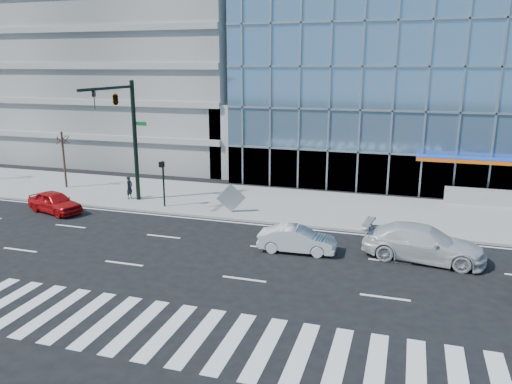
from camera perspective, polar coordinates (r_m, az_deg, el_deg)
ground at (r=25.71m, az=1.49°, el=-6.42°), size 160.00×160.00×0.00m
sidewalk at (r=33.08m, az=5.27°, el=-1.58°), size 120.00×8.00×0.15m
theatre_building at (r=49.75m, az=26.44°, el=11.03°), size 42.00×26.00×15.00m
parking_garage at (r=55.84m, az=-11.48°, el=14.98°), size 24.00×24.00×20.00m
ramp_block at (r=43.43m, az=0.35°, el=6.25°), size 6.00×8.00×6.00m
traffic_signal at (r=32.90m, az=-15.12°, el=8.71°), size 1.14×5.74×8.00m
ped_signal_post at (r=32.59m, az=-10.59°, el=1.74°), size 0.30×0.33×3.00m
street_tree_near at (r=39.59m, az=-21.29°, el=5.63°), size 1.10×1.10×4.23m
white_suv at (r=25.30m, az=18.57°, el=-5.56°), size 5.93×2.94×1.66m
white_sedan at (r=25.12m, az=4.72°, el=-5.43°), size 3.94×1.55×1.28m
red_sedan at (r=34.04m, az=-22.02°, el=-1.07°), size 4.28×2.70×1.36m
pedestrian at (r=35.31m, az=-14.26°, el=0.52°), size 0.42×0.60×1.59m
tilted_panel at (r=31.06m, az=-2.87°, el=-0.69°), size 1.79×0.54×1.84m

